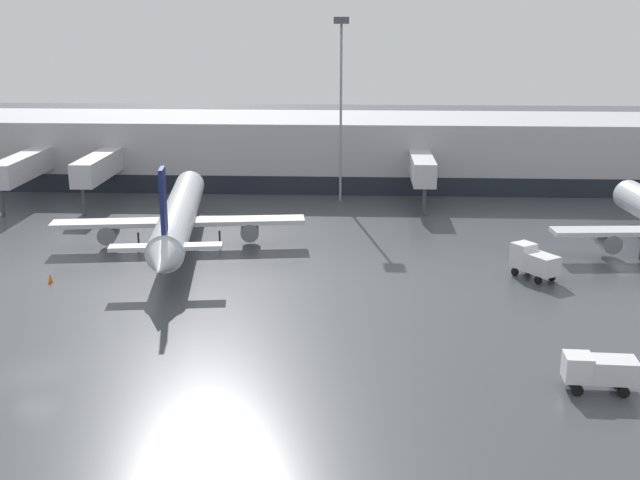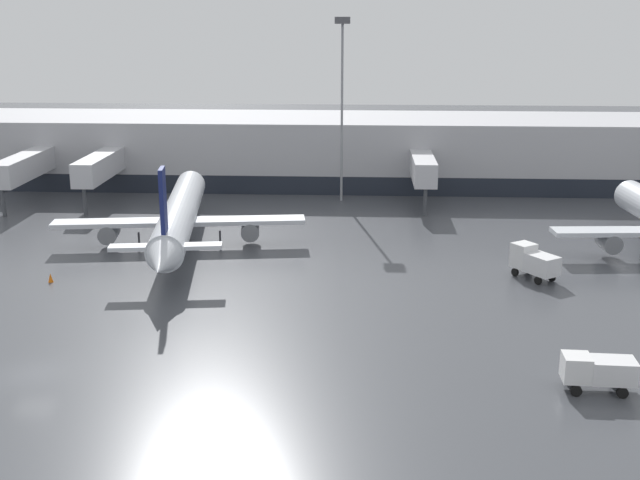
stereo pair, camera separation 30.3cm
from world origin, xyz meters
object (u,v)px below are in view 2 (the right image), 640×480
at_px(parked_jet_1, 179,216).
at_px(apron_light_mast_2, 342,61).
at_px(traffic_cone_2, 51,278).
at_px(service_truck_1, 534,261).
at_px(service_truck_0, 598,370).

bearing_deg(parked_jet_1, apron_light_mast_2, -43.34).
bearing_deg(traffic_cone_2, service_truck_1, 4.42).
distance_m(service_truck_1, apron_light_mast_2, 37.79).
distance_m(service_truck_0, traffic_cone_2, 45.58).
height_order(parked_jet_1, service_truck_1, parked_jet_1).
height_order(parked_jet_1, service_truck_0, parked_jet_1).
bearing_deg(apron_light_mast_2, service_truck_1, -59.16).
bearing_deg(apron_light_mast_2, service_truck_0, -71.58).
bearing_deg(traffic_cone_2, parked_jet_1, 52.40).
distance_m(parked_jet_1, apron_light_mast_2, 29.83).
bearing_deg(parked_jet_1, service_truck_1, -111.32).
xyz_separation_m(parked_jet_1, service_truck_1, (33.20, -8.25, -1.55)).
bearing_deg(service_truck_0, parked_jet_1, -40.16).
relative_size(service_truck_0, service_truck_1, 0.95).
bearing_deg(apron_light_mast_2, parked_jet_1, -125.97).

